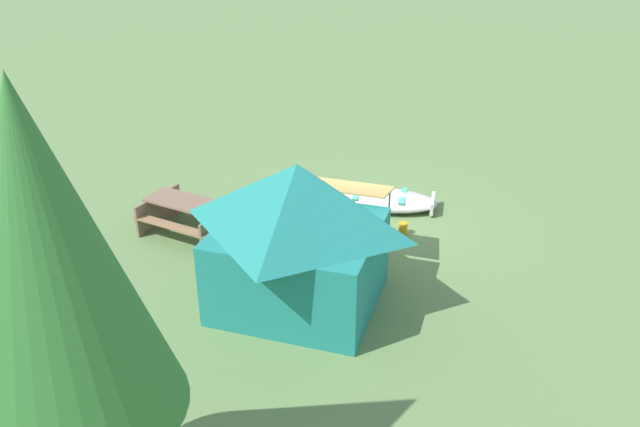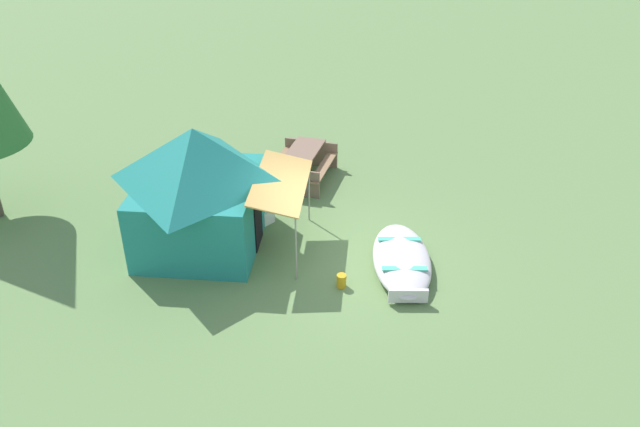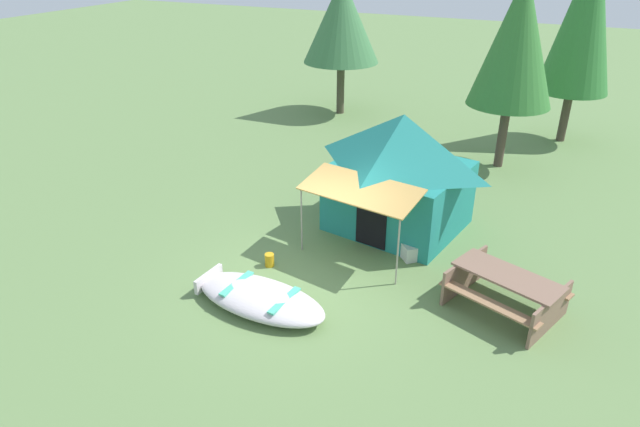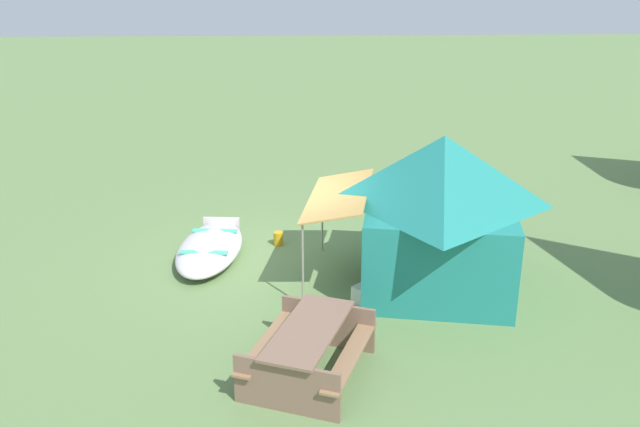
{
  "view_description": "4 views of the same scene",
  "coord_description": "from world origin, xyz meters",
  "px_view_note": "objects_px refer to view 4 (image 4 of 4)",
  "views": [
    {
      "loc": [
        -0.69,
        12.87,
        6.92
      ],
      "look_at": [
        0.87,
        0.63,
        0.7
      ],
      "focal_mm": 36.09,
      "sensor_mm": 36.0,
      "label": 1
    },
    {
      "loc": [
        -11.57,
        1.36,
        8.16
      ],
      "look_at": [
        0.68,
        0.33,
        0.79
      ],
      "focal_mm": 36.73,
      "sensor_mm": 36.0,
      "label": 2
    },
    {
      "loc": [
        4.31,
        -8.68,
        6.38
      ],
      "look_at": [
        -0.2,
        1.01,
        0.96
      ],
      "focal_mm": 31.18,
      "sensor_mm": 36.0,
      "label": 3
    },
    {
      "loc": [
        12.28,
        0.4,
        5.67
      ],
      "look_at": [
        -0.24,
        0.86,
        0.95
      ],
      "focal_mm": 38.77,
      "sensor_mm": 36.0,
      "label": 4
    }
  ],
  "objects_px": {
    "fuel_can": "(278,239)",
    "cooler_box": "(369,298)",
    "canvas_cabin_tent": "(440,210)",
    "picnic_table": "(309,346)",
    "beached_rowboat": "(210,248)"
  },
  "relations": [
    {
      "from": "picnic_table",
      "to": "fuel_can",
      "type": "height_order",
      "value": "picnic_table"
    },
    {
      "from": "canvas_cabin_tent",
      "to": "cooler_box",
      "type": "distance_m",
      "value": 2.01
    },
    {
      "from": "fuel_can",
      "to": "cooler_box",
      "type": "bearing_deg",
      "value": 30.3
    },
    {
      "from": "canvas_cabin_tent",
      "to": "fuel_can",
      "type": "distance_m",
      "value": 3.7
    },
    {
      "from": "picnic_table",
      "to": "beached_rowboat",
      "type": "bearing_deg",
      "value": -155.97
    },
    {
      "from": "beached_rowboat",
      "to": "cooler_box",
      "type": "distance_m",
      "value": 3.66
    },
    {
      "from": "canvas_cabin_tent",
      "to": "fuel_can",
      "type": "height_order",
      "value": "canvas_cabin_tent"
    },
    {
      "from": "picnic_table",
      "to": "cooler_box",
      "type": "bearing_deg",
      "value": 152.02
    },
    {
      "from": "canvas_cabin_tent",
      "to": "picnic_table",
      "type": "height_order",
      "value": "canvas_cabin_tent"
    },
    {
      "from": "cooler_box",
      "to": "picnic_table",
      "type": "bearing_deg",
      "value": -27.98
    },
    {
      "from": "canvas_cabin_tent",
      "to": "cooler_box",
      "type": "relative_size",
      "value": 7.47
    },
    {
      "from": "canvas_cabin_tent",
      "to": "picnic_table",
      "type": "bearing_deg",
      "value": -39.72
    },
    {
      "from": "fuel_can",
      "to": "beached_rowboat",
      "type": "bearing_deg",
      "value": -67.5
    },
    {
      "from": "canvas_cabin_tent",
      "to": "cooler_box",
      "type": "height_order",
      "value": "canvas_cabin_tent"
    },
    {
      "from": "picnic_table",
      "to": "fuel_can",
      "type": "bearing_deg",
      "value": -173.7
    }
  ]
}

